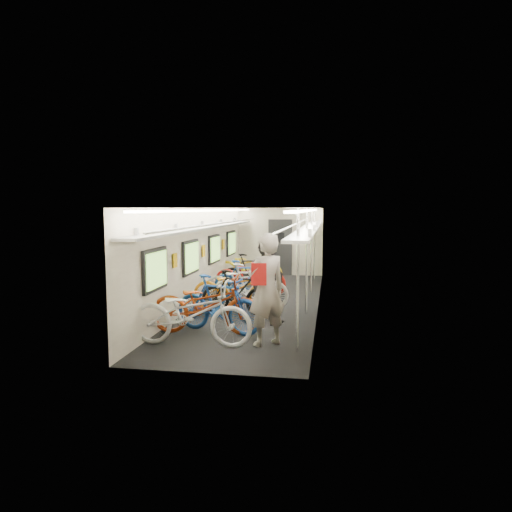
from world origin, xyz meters
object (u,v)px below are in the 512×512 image
(passenger_mid, at_px, (266,280))
(bicycle_1, at_px, (218,304))
(bicycle_0, at_px, (191,314))
(passenger_near, at_px, (266,290))
(backpack, at_px, (259,274))

(passenger_mid, bearing_deg, bicycle_1, 80.78)
(bicycle_0, height_order, passenger_near, passenger_near)
(bicycle_0, xyz_separation_m, backpack, (1.17, 0.12, 0.71))
(bicycle_1, bearing_deg, passenger_near, -104.95)
(bicycle_0, bearing_deg, backpack, -83.79)
(bicycle_1, height_order, passenger_mid, passenger_mid)
(bicycle_0, relative_size, passenger_mid, 1.21)
(backpack, bearing_deg, passenger_near, 40.09)
(bicycle_0, height_order, passenger_mid, passenger_mid)
(bicycle_1, distance_m, passenger_mid, 1.30)
(bicycle_1, relative_size, backpack, 4.89)
(bicycle_0, xyz_separation_m, passenger_near, (1.29, 0.26, 0.41))
(bicycle_0, distance_m, backpack, 1.38)
(passenger_mid, height_order, backpack, passenger_mid)
(bicycle_0, distance_m, bicycle_1, 0.93)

